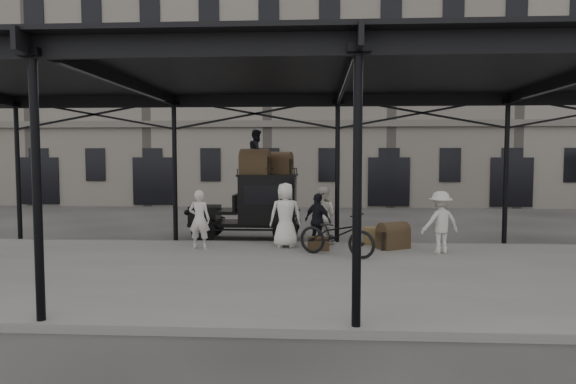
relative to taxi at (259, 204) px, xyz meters
The scene contains 18 objects.
ground 4.17m from the taxi, 50.75° to the right, with size 120.00×120.00×0.00m, color #383533.
platform 5.80m from the taxi, 63.60° to the right, with size 28.00×8.00×0.15m, color slate.
canopy 6.41m from the taxi, 62.30° to the right, with size 22.50×9.00×4.74m.
building_frontage 16.19m from the taxi, 80.37° to the left, with size 64.00×8.00×14.00m, color slate.
taxi is the anchor object (origin of this frame).
porter_left 2.85m from the taxi, 119.50° to the right, with size 0.61×0.40×1.67m, color beige.
porter_midleft 2.53m from the taxi, 34.20° to the right, with size 0.83×0.65×1.71m, color silver.
porter_centre 2.32m from the taxi, 64.02° to the right, with size 0.91×0.59×1.86m, color silver.
porter_official 2.95m from the taxi, 48.57° to the right, with size 0.92×0.38×1.57m, color black.
porter_right 5.93m from the taxi, 27.86° to the right, with size 1.08×0.62×1.68m, color beige.
bicycle 4.14m from the taxi, 53.76° to the right, with size 0.76×2.17×1.14m, color black.
porter_roof 1.70m from the taxi, 107.50° to the right, with size 0.70×0.55×1.44m, color black.
steamer_trunk_roof_near 1.34m from the taxi, 108.07° to the right, with size 0.93×0.57×0.69m, color #4A3422, non-canonical shape.
steamer_trunk_roof_far 1.46m from the taxi, 16.81° to the left, with size 0.83×0.51×0.61m, color #4A3422, non-canonical shape.
steamer_trunk_platform 4.66m from the taxi, 27.56° to the right, with size 0.86×0.52×0.63m, color #4A3422, non-canonical shape.
wicker_hamper 3.98m from the taxi, 21.56° to the right, with size 0.60×0.45×0.50m, color olive.
suitcase_upright 4.19m from the taxi, 18.39° to the right, with size 0.15×0.60×0.45m, color #4A3422.
suitcase_flat 3.39m from the taxi, 53.29° to the right, with size 0.60×0.15×0.40m, color #4A3422.
Camera 1 is at (-0.60, -13.59, 2.76)m, focal length 32.00 mm.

